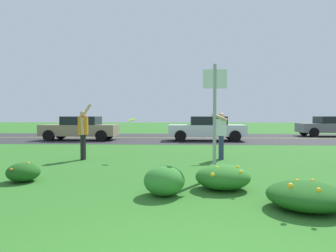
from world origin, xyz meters
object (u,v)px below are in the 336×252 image
object	(u,v)px
person_thrower_orange_shirt	(83,130)
person_catcher_white_shirt	(221,132)
car_white_center_left	(207,128)
car_tan_center_right	(80,128)
frisbee_lime	(132,120)
car_gray_leftmost	(331,126)
sign_post_near_path	(215,109)

from	to	relation	value
person_thrower_orange_shirt	person_catcher_white_shirt	size ratio (longest dim) A/B	1.21
car_white_center_left	car_tan_center_right	xyz separation A→B (m)	(-7.69, 0.00, 0.00)
person_catcher_white_shirt	frisbee_lime	xyz separation A→B (m)	(-3.00, -0.32, 0.40)
person_thrower_orange_shirt	car_gray_leftmost	xyz separation A→B (m)	(14.19, 12.69, -0.26)
car_tan_center_right	sign_post_near_path	bearing A→B (deg)	-57.89
car_white_center_left	sign_post_near_path	bearing A→B (deg)	-93.70
frisbee_lime	car_tan_center_right	bearing A→B (deg)	118.74
person_thrower_orange_shirt	person_catcher_white_shirt	xyz separation A→B (m)	(4.65, 0.29, -0.05)
person_catcher_white_shirt	car_tan_center_right	size ratio (longest dim) A/B	0.35
car_white_center_left	car_tan_center_right	distance (m)	7.69
car_gray_leftmost	car_white_center_left	distance (m)	10.37
person_catcher_white_shirt	frisbee_lime	size ratio (longest dim) A/B	6.28
sign_post_near_path	car_white_center_left	xyz separation A→B (m)	(0.72, 11.11, -0.89)
person_thrower_orange_shirt	car_tan_center_right	bearing A→B (deg)	109.25
frisbee_lime	car_white_center_left	world-z (taller)	car_white_center_left
person_thrower_orange_shirt	car_gray_leftmost	size ratio (longest dim) A/B	0.42
frisbee_lime	car_gray_leftmost	bearing A→B (deg)	45.41
frisbee_lime	car_tan_center_right	size ratio (longest dim) A/B	0.06
sign_post_near_path	frisbee_lime	xyz separation A→B (m)	(-2.44, 2.84, -0.28)
sign_post_near_path	car_tan_center_right	bearing A→B (deg)	122.11
person_thrower_orange_shirt	car_white_center_left	distance (m)	9.55
person_thrower_orange_shirt	frisbee_lime	size ratio (longest dim) A/B	7.57
person_catcher_white_shirt	car_gray_leftmost	bearing A→B (deg)	52.42
person_thrower_orange_shirt	frisbee_lime	world-z (taller)	person_thrower_orange_shirt
frisbee_lime	car_white_center_left	size ratio (longest dim) A/B	0.06
frisbee_lime	person_thrower_orange_shirt	bearing A→B (deg)	179.09
car_gray_leftmost	person_thrower_orange_shirt	bearing A→B (deg)	-138.20
person_catcher_white_shirt	sign_post_near_path	bearing A→B (deg)	-100.00
car_gray_leftmost	car_tan_center_right	xyz separation A→B (m)	(-17.07, -4.44, 0.00)
car_gray_leftmost	car_tan_center_right	size ratio (longest dim) A/B	1.00
sign_post_near_path	frisbee_lime	bearing A→B (deg)	130.63
car_gray_leftmost	car_tan_center_right	world-z (taller)	same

